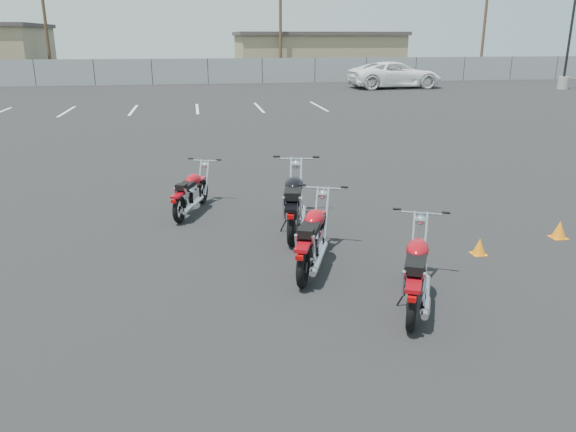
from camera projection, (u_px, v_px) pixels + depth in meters
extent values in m
plane|color=black|center=(281.00, 270.00, 8.39)|extent=(120.00, 120.00, 0.00)
torus|color=black|center=(202.00, 191.00, 11.64)|extent=(0.28, 0.53, 0.53)
cylinder|color=silver|center=(202.00, 191.00, 11.64)|extent=(0.13, 0.16, 0.14)
torus|color=black|center=(179.00, 209.00, 10.45)|extent=(0.28, 0.53, 0.53)
cylinder|color=silver|center=(179.00, 209.00, 10.45)|extent=(0.13, 0.16, 0.14)
cube|color=black|center=(191.00, 198.00, 11.03)|extent=(0.41, 0.89, 0.05)
cube|color=silver|center=(190.00, 196.00, 10.97)|extent=(0.35, 0.40, 0.26)
cylinder|color=silver|center=(190.00, 188.00, 10.93)|extent=(0.24, 0.27, 0.23)
ellipsoid|color=maroon|center=(193.00, 180.00, 11.08)|extent=(0.43, 0.57, 0.22)
cube|color=black|center=(185.00, 186.00, 10.69)|extent=(0.38, 0.53, 0.09)
cube|color=black|center=(181.00, 187.00, 10.47)|extent=(0.24, 0.22, 0.11)
cube|color=maroon|center=(178.00, 195.00, 10.35)|extent=(0.28, 0.40, 0.04)
cube|color=maroon|center=(202.00, 179.00, 11.55)|extent=(0.21, 0.32, 0.04)
cylinder|color=silver|center=(187.00, 196.00, 10.48)|extent=(0.10, 0.17, 0.35)
cylinder|color=silver|center=(176.00, 196.00, 10.52)|extent=(0.10, 0.17, 0.35)
cylinder|color=silver|center=(193.00, 205.00, 10.78)|extent=(0.41, 0.93, 0.11)
cylinder|color=silver|center=(188.00, 208.00, 10.51)|extent=(0.21, 0.33, 0.12)
cylinder|color=silver|center=(207.00, 177.00, 11.64)|extent=(0.16, 0.34, 0.69)
cylinder|color=silver|center=(200.00, 177.00, 11.66)|extent=(0.16, 0.34, 0.69)
sphere|color=silver|center=(205.00, 165.00, 11.71)|extent=(0.18, 0.18, 0.14)
cylinder|color=silver|center=(205.00, 161.00, 11.70)|extent=(0.58, 0.24, 0.03)
cylinder|color=black|center=(219.00, 160.00, 11.62)|extent=(0.11, 0.07, 0.03)
cylinder|color=black|center=(191.00, 159.00, 11.73)|extent=(0.11, 0.07, 0.03)
cylinder|color=black|center=(184.00, 207.00, 11.02)|extent=(0.14, 0.07, 0.26)
cube|color=#990505|center=(173.00, 202.00, 10.15)|extent=(0.10, 0.08, 0.05)
torus|color=black|center=(295.00, 200.00, 10.79)|extent=(0.26, 0.67, 0.66)
cylinder|color=silver|center=(295.00, 200.00, 10.79)|extent=(0.14, 0.19, 0.17)
torus|color=black|center=(291.00, 227.00, 9.29)|extent=(0.26, 0.67, 0.66)
cylinder|color=silver|center=(291.00, 227.00, 9.29)|extent=(0.14, 0.19, 0.17)
cube|color=black|center=(294.00, 210.00, 10.03)|extent=(0.36, 1.14, 0.07)
cube|color=silver|center=(293.00, 207.00, 9.96)|extent=(0.39, 0.47, 0.33)
cylinder|color=silver|center=(293.00, 197.00, 9.90)|extent=(0.27, 0.31, 0.29)
ellipsoid|color=black|center=(294.00, 185.00, 10.09)|extent=(0.47, 0.69, 0.28)
cube|color=black|center=(293.00, 194.00, 9.60)|extent=(0.41, 0.65, 0.11)
cube|color=black|center=(292.00, 196.00, 9.32)|extent=(0.28, 0.24, 0.13)
cube|color=black|center=(291.00, 207.00, 9.16)|extent=(0.29, 0.49, 0.05)
cube|color=black|center=(296.00, 183.00, 10.69)|extent=(0.22, 0.39, 0.04)
cylinder|color=silver|center=(300.00, 208.00, 9.35)|extent=(0.10, 0.21, 0.43)
cylinder|color=silver|center=(284.00, 208.00, 9.37)|extent=(0.10, 0.21, 0.43)
cylinder|color=silver|center=(303.00, 219.00, 9.73)|extent=(0.36, 1.20, 0.14)
cylinder|color=silver|center=(302.00, 225.00, 9.39)|extent=(0.21, 0.41, 0.14)
cylinder|color=silver|center=(301.00, 181.00, 10.81)|extent=(0.14, 0.44, 0.86)
cylinder|color=silver|center=(291.00, 181.00, 10.82)|extent=(0.14, 0.44, 0.86)
sphere|color=silver|center=(296.00, 164.00, 10.89)|extent=(0.21, 0.21, 0.17)
cylinder|color=silver|center=(296.00, 159.00, 10.88)|extent=(0.75, 0.20, 0.03)
cylinder|color=black|center=(316.00, 157.00, 10.82)|extent=(0.14, 0.07, 0.04)
cylinder|color=black|center=(277.00, 157.00, 10.86)|extent=(0.14, 0.07, 0.04)
cylinder|color=black|center=(285.00, 223.00, 10.00)|extent=(0.17, 0.06, 0.33)
cube|color=#990505|center=(290.00, 217.00, 8.91)|extent=(0.12, 0.09, 0.07)
torus|color=black|center=(417.00, 264.00, 7.88)|extent=(0.34, 0.57, 0.58)
cylinder|color=silver|center=(417.00, 264.00, 7.88)|extent=(0.15, 0.18, 0.15)
torus|color=black|center=(412.00, 308.00, 6.59)|extent=(0.34, 0.57, 0.58)
cylinder|color=silver|center=(412.00, 308.00, 6.59)|extent=(0.15, 0.18, 0.15)
cube|color=black|center=(415.00, 281.00, 7.22)|extent=(0.51, 0.96, 0.06)
cube|color=silver|center=(415.00, 278.00, 7.16)|extent=(0.40, 0.45, 0.29)
cylinder|color=silver|center=(416.00, 266.00, 7.11)|extent=(0.28, 0.30, 0.26)
ellipsoid|color=maroon|center=(417.00, 250.00, 7.27)|extent=(0.50, 0.63, 0.25)
cube|color=black|center=(416.00, 265.00, 6.85)|extent=(0.45, 0.59, 0.10)
cube|color=black|center=(415.00, 269.00, 6.62)|extent=(0.27, 0.25, 0.12)
cube|color=maroon|center=(413.00, 285.00, 6.48)|extent=(0.33, 0.44, 0.05)
cube|color=maroon|center=(419.00, 243.00, 7.79)|extent=(0.25, 0.35, 0.04)
cylinder|color=silver|center=(424.00, 285.00, 6.62)|extent=(0.12, 0.18, 0.38)
cylinder|color=silver|center=(404.00, 283.00, 6.68)|extent=(0.12, 0.18, 0.38)
cylinder|color=silver|center=(426.00, 296.00, 6.94)|extent=(0.52, 1.01, 0.12)
cylinder|color=silver|center=(425.00, 306.00, 6.65)|extent=(0.25, 0.36, 0.13)
cylinder|color=silver|center=(425.00, 241.00, 7.87)|extent=(0.20, 0.37, 0.76)
cylinder|color=silver|center=(413.00, 240.00, 7.91)|extent=(0.20, 0.37, 0.76)
sphere|color=silver|center=(421.00, 220.00, 7.96)|extent=(0.20, 0.20, 0.15)
cylinder|color=silver|center=(421.00, 213.00, 7.95)|extent=(0.63, 0.31, 0.03)
cylinder|color=black|center=(446.00, 213.00, 7.83)|extent=(0.12, 0.08, 0.03)
cylinder|color=black|center=(397.00, 209.00, 8.00)|extent=(0.12, 0.08, 0.03)
cylinder|color=black|center=(403.00, 296.00, 7.22)|extent=(0.15, 0.08, 0.29)
cube|color=#990505|center=(412.00, 299.00, 6.27)|extent=(0.11, 0.09, 0.06)
torus|color=black|center=(320.00, 233.00, 9.08)|extent=(0.32, 0.59, 0.60)
cylinder|color=silver|center=(320.00, 233.00, 9.08)|extent=(0.15, 0.18, 0.16)
torus|color=black|center=(303.00, 267.00, 7.74)|extent=(0.32, 0.59, 0.60)
cylinder|color=silver|center=(303.00, 267.00, 7.74)|extent=(0.15, 0.18, 0.16)
cube|color=black|center=(312.00, 246.00, 8.40)|extent=(0.48, 1.01, 0.06)
cube|color=silver|center=(312.00, 244.00, 8.34)|extent=(0.40, 0.45, 0.30)
cylinder|color=silver|center=(312.00, 232.00, 8.28)|extent=(0.28, 0.30, 0.26)
ellipsoid|color=maroon|center=(314.00, 219.00, 8.45)|extent=(0.50, 0.65, 0.25)
cube|color=black|center=(309.00, 230.00, 8.01)|extent=(0.44, 0.60, 0.10)
cube|color=black|center=(306.00, 233.00, 7.77)|extent=(0.27, 0.25, 0.12)
cube|color=maroon|center=(303.00, 246.00, 7.63)|extent=(0.32, 0.45, 0.05)
cube|color=maroon|center=(320.00, 215.00, 8.99)|extent=(0.24, 0.36, 0.04)
cylinder|color=silver|center=(314.00, 247.00, 7.78)|extent=(0.11, 0.19, 0.39)
cylinder|color=silver|center=(297.00, 246.00, 7.83)|extent=(0.11, 0.19, 0.39)
cylinder|color=silver|center=(319.00, 258.00, 8.11)|extent=(0.49, 1.05, 0.13)
cylinder|color=silver|center=(316.00, 265.00, 7.81)|extent=(0.24, 0.37, 0.13)
cylinder|color=silver|center=(327.00, 212.00, 9.08)|extent=(0.19, 0.38, 0.78)
cylinder|color=silver|center=(316.00, 212.00, 9.11)|extent=(0.19, 0.38, 0.78)
sphere|color=silver|center=(323.00, 194.00, 9.16)|extent=(0.21, 0.21, 0.16)
cylinder|color=silver|center=(323.00, 188.00, 9.15)|extent=(0.66, 0.28, 0.03)
cylinder|color=black|center=(344.00, 187.00, 9.05)|extent=(0.12, 0.08, 0.04)
cylinder|color=black|center=(302.00, 185.00, 9.19)|extent=(0.12, 0.08, 0.04)
cylinder|color=black|center=(302.00, 260.00, 8.39)|extent=(0.15, 0.08, 0.30)
cube|color=#990505|center=(299.00, 258.00, 7.41)|extent=(0.11, 0.09, 0.06)
cone|color=orange|center=(479.00, 246.00, 8.96)|extent=(0.21, 0.21, 0.26)
cube|color=orange|center=(479.00, 254.00, 9.00)|extent=(0.23, 0.23, 0.01)
cone|color=orange|center=(559.00, 229.00, 9.68)|extent=(0.24, 0.24, 0.30)
cube|color=orange|center=(558.00, 238.00, 9.73)|extent=(0.26, 0.26, 0.01)
cylinder|color=gray|center=(563.00, 83.00, 36.90)|extent=(0.70, 0.70, 0.80)
cylinder|color=black|center=(575.00, 0.00, 35.34)|extent=(0.16, 0.16, 9.40)
cube|color=slate|center=(208.00, 71.00, 40.98)|extent=(80.00, 0.04, 1.80)
cylinder|color=black|center=(35.00, 73.00, 39.10)|extent=(0.06, 0.06, 1.80)
cylinder|color=black|center=(94.00, 72.00, 39.73)|extent=(0.06, 0.06, 1.80)
cylinder|color=black|center=(152.00, 72.00, 40.36)|extent=(0.06, 0.06, 1.80)
cylinder|color=black|center=(208.00, 71.00, 40.98)|extent=(0.06, 0.06, 1.80)
cylinder|color=black|center=(262.00, 71.00, 41.61)|extent=(0.06, 0.06, 1.80)
cylinder|color=black|center=(315.00, 70.00, 42.24)|extent=(0.06, 0.06, 1.80)
cylinder|color=black|center=(366.00, 70.00, 42.87)|extent=(0.06, 0.06, 1.80)
cylinder|color=black|center=(416.00, 69.00, 43.49)|extent=(0.06, 0.06, 1.80)
cylinder|color=black|center=(464.00, 69.00, 44.12)|extent=(0.06, 0.06, 1.80)
cylinder|color=black|center=(511.00, 68.00, 44.75)|extent=(0.06, 0.06, 1.80)
cylinder|color=black|center=(556.00, 68.00, 45.38)|extent=(0.06, 0.06, 1.80)
cube|color=#8D7D5B|center=(316.00, 55.00, 50.76)|extent=(14.00, 9.00, 3.40)
cube|color=#433A37|center=(316.00, 34.00, 50.19)|extent=(14.40, 9.40, 0.30)
cylinder|color=#422F1E|center=(45.00, 20.00, 42.70)|extent=(0.24, 0.24, 9.00)
cylinder|color=#422F1E|center=(280.00, 21.00, 44.58)|extent=(0.24, 0.24, 9.00)
cylinder|color=#422F1E|center=(485.00, 22.00, 48.34)|extent=(0.24, 0.24, 9.00)
cube|color=silver|center=(67.00, 111.00, 26.07)|extent=(0.12, 4.00, 0.01)
cube|color=silver|center=(133.00, 110.00, 26.54)|extent=(0.12, 4.00, 0.01)
cube|color=silver|center=(197.00, 109.00, 27.02)|extent=(0.12, 4.00, 0.01)
cube|color=silver|center=(259.00, 108.00, 27.49)|extent=(0.12, 4.00, 0.01)
cube|color=silver|center=(319.00, 106.00, 27.96)|extent=(0.12, 4.00, 0.01)
imported|color=white|center=(395.00, 67.00, 37.47)|extent=(3.41, 7.37, 2.73)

